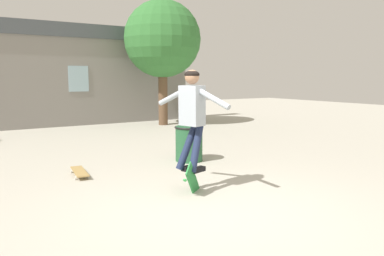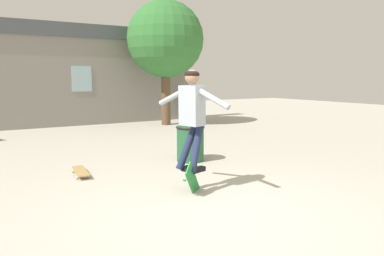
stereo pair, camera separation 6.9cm
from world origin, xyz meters
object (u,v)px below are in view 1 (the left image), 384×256
at_px(skateboard_flipping, 193,183).
at_px(tree_right, 162,40).
at_px(trash_bin, 189,143).
at_px(skateboard_resting, 80,171).
at_px(skater, 192,111).

bearing_deg(skateboard_flipping, tree_right, 23.12).
relative_size(trash_bin, skateboard_flipping, 0.98).
bearing_deg(skateboard_resting, skater, -141.36).
bearing_deg(trash_bin, skateboard_flipping, -120.12).
xyz_separation_m(skateboard_flipping, skateboard_resting, (-1.13, 1.95, -0.09)).
distance_m(tree_right, trash_bin, 6.64).
relative_size(tree_right, skateboard_flipping, 6.02).
distance_m(tree_right, skater, 8.38).
xyz_separation_m(tree_right, skateboard_flipping, (-3.47, -7.51, -2.88)).
relative_size(skateboard_flipping, skateboard_resting, 0.90).
bearing_deg(trash_bin, skater, -120.49).
bearing_deg(tree_right, skateboard_resting, -129.57).
relative_size(skater, skateboard_flipping, 2.04).
height_order(trash_bin, skateboard_flipping, trash_bin).
bearing_deg(trash_bin, tree_right, 67.16).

